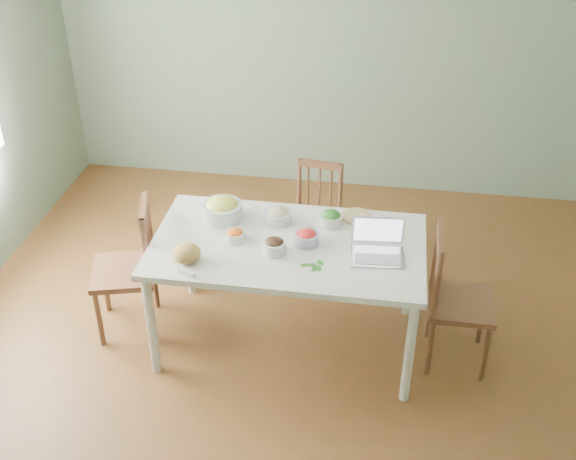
% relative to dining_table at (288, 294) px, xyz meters
% --- Properties ---
extents(floor, '(5.00, 5.00, 0.00)m').
position_rel_dining_table_xyz_m(floor, '(0.08, -0.19, -0.41)').
color(floor, '#513414').
rests_on(floor, ground).
extents(wall_back, '(5.00, 0.00, 2.70)m').
position_rel_dining_table_xyz_m(wall_back, '(0.08, 2.31, 0.94)').
color(wall_back, slate).
rests_on(wall_back, ground).
extents(dining_table, '(1.75, 0.98, 0.82)m').
position_rel_dining_table_xyz_m(dining_table, '(0.00, 0.00, 0.00)').
color(dining_table, white).
rests_on(dining_table, floor).
extents(chair_far, '(0.42, 0.41, 0.87)m').
position_rel_dining_table_xyz_m(chair_far, '(0.06, 0.90, 0.02)').
color(chair_far, '#3D2215').
rests_on(chair_far, floor).
extents(chair_left, '(0.52, 0.54, 1.00)m').
position_rel_dining_table_xyz_m(chair_left, '(-1.14, -0.01, 0.09)').
color(chair_left, '#3D2215').
rests_on(chair_left, floor).
extents(chair_right, '(0.42, 0.44, 0.98)m').
position_rel_dining_table_xyz_m(chair_right, '(1.13, 0.01, 0.08)').
color(chair_right, '#3D2215').
rests_on(chair_right, floor).
extents(bread_boule, '(0.22, 0.22, 0.12)m').
position_rel_dining_table_xyz_m(bread_boule, '(-0.58, -0.29, 0.47)').
color(bread_boule, '#B28A45').
rests_on(bread_boule, dining_table).
extents(butter_stick, '(0.12, 0.07, 0.03)m').
position_rel_dining_table_xyz_m(butter_stick, '(-0.54, -0.43, 0.42)').
color(butter_stick, white).
rests_on(butter_stick, dining_table).
extents(bowl_squash, '(0.35, 0.35, 0.16)m').
position_rel_dining_table_xyz_m(bowl_squash, '(-0.48, 0.22, 0.49)').
color(bowl_squash, '#E2E86F').
rests_on(bowl_squash, dining_table).
extents(bowl_carrot, '(0.17, 0.17, 0.07)m').
position_rel_dining_table_xyz_m(bowl_carrot, '(-0.34, -0.01, 0.45)').
color(bowl_carrot, orange).
rests_on(bowl_carrot, dining_table).
extents(bowl_onion, '(0.23, 0.23, 0.10)m').
position_rel_dining_table_xyz_m(bowl_onion, '(-0.11, 0.24, 0.46)').
color(bowl_onion, beige).
rests_on(bowl_onion, dining_table).
extents(bowl_mushroom, '(0.15, 0.15, 0.10)m').
position_rel_dining_table_xyz_m(bowl_mushroom, '(-0.07, -0.11, 0.46)').
color(bowl_mushroom, black).
rests_on(bowl_mushroom, dining_table).
extents(bowl_redpep, '(0.18, 0.18, 0.09)m').
position_rel_dining_table_xyz_m(bowl_redpep, '(0.11, 0.02, 0.46)').
color(bowl_redpep, red).
rests_on(bowl_redpep, dining_table).
extents(bowl_broccoli, '(0.17, 0.17, 0.10)m').
position_rel_dining_table_xyz_m(bowl_broccoli, '(0.25, 0.27, 0.46)').
color(bowl_broccoli, '#1E4013').
rests_on(bowl_broccoli, dining_table).
extents(flatbread, '(0.25, 0.25, 0.02)m').
position_rel_dining_table_xyz_m(flatbread, '(0.41, 0.38, 0.42)').
color(flatbread, '#CBB77E').
rests_on(flatbread, dining_table).
extents(basil_bunch, '(0.17, 0.17, 0.02)m').
position_rel_dining_table_xyz_m(basil_bunch, '(0.18, -0.22, 0.42)').
color(basil_bunch, '#22541D').
rests_on(basil_bunch, dining_table).
extents(laptop, '(0.35, 0.30, 0.23)m').
position_rel_dining_table_xyz_m(laptop, '(0.57, -0.08, 0.52)').
color(laptop, silver).
rests_on(laptop, dining_table).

